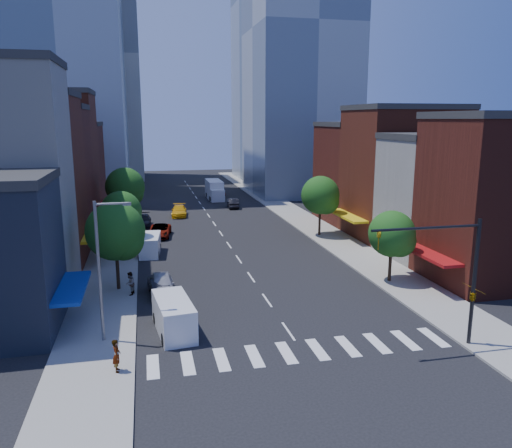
# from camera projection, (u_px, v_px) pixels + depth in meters

# --- Properties ---
(ground) EXTENTS (220.00, 220.00, 0.00)m
(ground) POSITION_uv_depth(u_px,v_px,m) (288.00, 331.00, 33.51)
(ground) COLOR black
(ground) RESTS_ON ground
(sidewalk_left) EXTENTS (5.00, 120.00, 0.15)m
(sidewalk_left) POSITION_uv_depth(u_px,v_px,m) (121.00, 222.00, 69.02)
(sidewalk_left) COLOR gray
(sidewalk_left) RESTS_ON ground
(sidewalk_right) EXTENTS (5.00, 120.00, 0.15)m
(sidewalk_right) POSITION_uv_depth(u_px,v_px,m) (294.00, 214.00, 74.36)
(sidewalk_right) COLOR gray
(sidewalk_right) RESTS_ON ground
(crosswalk) EXTENTS (19.00, 3.00, 0.01)m
(crosswalk) POSITION_uv_depth(u_px,v_px,m) (302.00, 351.00, 30.65)
(crosswalk) COLOR silver
(crosswalk) RESTS_ON ground
(bldg_left_2) EXTENTS (12.00, 9.00, 16.00)m
(bldg_left_2) POSITION_uv_depth(u_px,v_px,m) (14.00, 184.00, 46.94)
(bldg_left_2) COLOR #582114
(bldg_left_2) RESTS_ON ground
(bldg_left_3) EXTENTS (12.00, 8.00, 15.00)m
(bldg_left_3) POSITION_uv_depth(u_px,v_px,m) (34.00, 179.00, 55.16)
(bldg_left_3) COLOR #4A1B12
(bldg_left_3) RESTS_ON ground
(bldg_left_4) EXTENTS (12.00, 9.00, 17.00)m
(bldg_left_4) POSITION_uv_depth(u_px,v_px,m) (47.00, 163.00, 63.07)
(bldg_left_4) COLOR #582114
(bldg_left_4) RESTS_ON ground
(bldg_left_5) EXTENTS (12.00, 10.00, 13.00)m
(bldg_left_5) POSITION_uv_depth(u_px,v_px,m) (60.00, 171.00, 72.55)
(bldg_left_5) COLOR #4A1B12
(bldg_left_5) RESTS_ON ground
(bldg_right_0) EXTENTS (12.00, 9.00, 14.00)m
(bldg_right_0) POSITION_uv_depth(u_px,v_px,m) (503.00, 202.00, 42.77)
(bldg_right_0) COLOR #4A1B12
(bldg_right_0) RESTS_ON ground
(bldg_right_1) EXTENTS (12.00, 8.00, 12.00)m
(bldg_right_1) POSITION_uv_depth(u_px,v_px,m) (445.00, 199.00, 51.09)
(bldg_right_1) COLOR beige
(bldg_right_1) RESTS_ON ground
(bldg_right_2) EXTENTS (12.00, 10.00, 15.00)m
(bldg_right_2) POSITION_uv_depth(u_px,v_px,m) (402.00, 175.00, 59.37)
(bldg_right_2) COLOR #582114
(bldg_right_2) RESTS_ON ground
(bldg_right_3) EXTENTS (12.00, 10.00, 13.00)m
(bldg_right_3) POSITION_uv_depth(u_px,v_px,m) (366.00, 174.00, 69.13)
(bldg_right_3) COLOR #4A1B12
(bldg_right_3) RESTS_ON ground
(tower_ne) EXTENTS (18.00, 20.00, 60.00)m
(tower_ne) POSITION_uv_depth(u_px,v_px,m) (301.00, 29.00, 90.79)
(tower_ne) COLOR #9EA5AD
(tower_ne) RESTS_ON ground
(tower_far_e) EXTENTS (22.00, 22.00, 80.00)m
(tower_far_e) POSITION_uv_depth(u_px,v_px,m) (287.00, 0.00, 111.54)
(tower_far_e) COLOR #8C99A8
(tower_far_e) RESTS_ON ground
(tower_far_w) EXTENTS (18.00, 18.00, 56.00)m
(tower_far_w) POSITION_uv_depth(u_px,v_px,m) (99.00, 57.00, 114.58)
(tower_far_w) COLOR #9EA5AD
(tower_far_w) RESTS_ON ground
(traffic_signal) EXTENTS (7.24, 2.24, 8.00)m
(traffic_signal) POSITION_uv_depth(u_px,v_px,m) (466.00, 283.00, 30.49)
(traffic_signal) COLOR black
(traffic_signal) RESTS_ON sidewalk_right
(streetlight) EXTENTS (2.25, 0.25, 9.00)m
(streetlight) POSITION_uv_depth(u_px,v_px,m) (102.00, 263.00, 30.85)
(streetlight) COLOR slate
(streetlight) RESTS_ON sidewalk_left
(tree_left_near) EXTENTS (4.80, 4.80, 7.30)m
(tree_left_near) POSITION_uv_depth(u_px,v_px,m) (117.00, 234.00, 40.51)
(tree_left_near) COLOR black
(tree_left_near) RESTS_ON sidewalk_left
(tree_left_mid) EXTENTS (4.20, 4.20, 6.65)m
(tree_left_mid) POSITION_uv_depth(u_px,v_px,m) (123.00, 213.00, 51.08)
(tree_left_mid) COLOR black
(tree_left_mid) RESTS_ON sidewalk_left
(tree_left_far) EXTENTS (5.00, 5.00, 7.75)m
(tree_left_far) POSITION_uv_depth(u_px,v_px,m) (126.00, 188.00, 64.31)
(tree_left_far) COLOR black
(tree_left_far) RESTS_ON sidewalk_left
(tree_right_near) EXTENTS (4.00, 4.00, 6.20)m
(tree_right_near) POSITION_uv_depth(u_px,v_px,m) (394.00, 236.00, 42.71)
(tree_right_near) COLOR black
(tree_right_near) RESTS_ON sidewalk_right
(tree_right_far) EXTENTS (4.60, 4.60, 7.20)m
(tree_right_far) POSITION_uv_depth(u_px,v_px,m) (322.00, 197.00, 59.75)
(tree_right_far) COLOR black
(tree_right_far) RESTS_ON sidewalk_right
(parked_car_front) EXTENTS (1.98, 4.82, 1.64)m
(parked_car_front) POSITION_uv_depth(u_px,v_px,m) (162.00, 284.00, 40.52)
(parked_car_front) COLOR #ACABB0
(parked_car_front) RESTS_ON ground
(parked_car_second) EXTENTS (1.95, 4.30, 1.37)m
(parked_car_second) POSITION_uv_depth(u_px,v_px,m) (160.00, 287.00, 40.24)
(parked_car_second) COLOR black
(parked_car_second) RESTS_ON ground
(parked_car_third) EXTENTS (3.18, 5.68, 1.50)m
(parked_car_third) POSITION_uv_depth(u_px,v_px,m) (160.00, 231.00, 60.24)
(parked_car_third) COLOR #999999
(parked_car_third) RESTS_ON ground
(parked_car_rear) EXTENTS (2.34, 5.34, 1.53)m
(parked_car_rear) POSITION_uv_depth(u_px,v_px,m) (143.00, 221.00, 66.10)
(parked_car_rear) COLOR black
(parked_car_rear) RESTS_ON ground
(cargo_van_near) EXTENTS (2.75, 5.55, 2.27)m
(cargo_van_near) POSITION_uv_depth(u_px,v_px,m) (174.00, 317.00, 33.11)
(cargo_van_near) COLOR silver
(cargo_van_near) RESTS_ON ground
(cargo_van_far) EXTENTS (2.40, 5.04, 2.08)m
(cargo_van_far) POSITION_uv_depth(u_px,v_px,m) (150.00, 245.00, 52.28)
(cargo_van_far) COLOR white
(cargo_van_far) RESTS_ON ground
(taxi) EXTENTS (2.60, 5.44, 1.53)m
(taxi) POSITION_uv_depth(u_px,v_px,m) (179.00, 211.00, 73.14)
(taxi) COLOR #EAA90C
(taxi) RESTS_ON ground
(traffic_car_oncoming) EXTENTS (1.90, 4.70, 1.52)m
(traffic_car_oncoming) POSITION_uv_depth(u_px,v_px,m) (233.00, 203.00, 80.08)
(traffic_car_oncoming) COLOR black
(traffic_car_oncoming) RESTS_ON ground
(traffic_car_far) EXTENTS (1.63, 3.86, 1.30)m
(traffic_car_far) POSITION_uv_depth(u_px,v_px,m) (221.00, 192.00, 92.89)
(traffic_car_far) COLOR #999999
(traffic_car_far) RESTS_ON ground
(box_truck) EXTENTS (2.61, 8.21, 3.30)m
(box_truck) POSITION_uv_depth(u_px,v_px,m) (215.00, 191.00, 88.36)
(box_truck) COLOR silver
(box_truck) RESTS_ON ground
(pedestrian_near) EXTENTS (0.48, 0.70, 1.89)m
(pedestrian_near) POSITION_uv_depth(u_px,v_px,m) (117.00, 355.00, 27.74)
(pedestrian_near) COLOR #999999
(pedestrian_near) RESTS_ON sidewalk_left
(pedestrian_far) EXTENTS (0.91, 1.06, 1.88)m
(pedestrian_far) POSITION_uv_depth(u_px,v_px,m) (130.00, 284.00, 39.86)
(pedestrian_far) COLOR #999999
(pedestrian_far) RESTS_ON sidewalk_left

